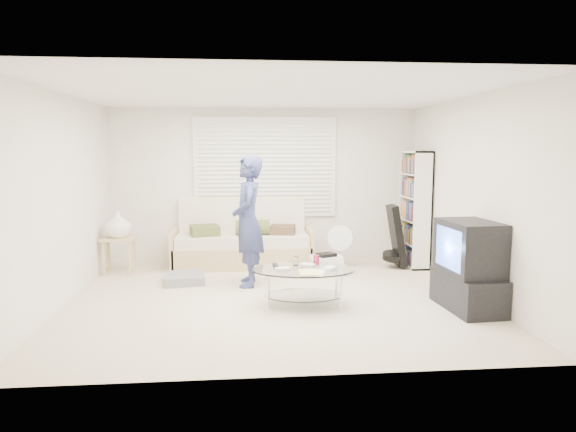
{
  "coord_description": "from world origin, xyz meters",
  "views": [
    {
      "loc": [
        -0.39,
        -6.21,
        1.83
      ],
      "look_at": [
        0.2,
        0.3,
        0.99
      ],
      "focal_mm": 32.0,
      "sensor_mm": 36.0,
      "label": 1
    }
  ],
  "objects": [
    {
      "name": "grey_floor_pillow",
      "position": [
        -1.2,
        0.85,
        0.06
      ],
      "size": [
        0.61,
        0.61,
        0.12
      ],
      "primitive_type": "cube",
      "rotation": [
        0.0,
        0.0,
        0.15
      ],
      "color": "slate",
      "rests_on": "ground"
    },
    {
      "name": "standing_person",
      "position": [
        -0.31,
        0.64,
        0.88
      ],
      "size": [
        0.42,
        0.64,
        1.76
      ],
      "primitive_type": "imported",
      "rotation": [
        0.0,
        0.0,
        -1.57
      ],
      "color": "navy",
      "rests_on": "ground"
    },
    {
      "name": "floor_fan",
      "position": [
        1.12,
        1.58,
        0.39
      ],
      "size": [
        0.41,
        0.27,
        0.67
      ],
      "color": "white",
      "rests_on": "ground"
    },
    {
      "name": "coffee_table",
      "position": [
        0.33,
        -0.36,
        0.36
      ],
      "size": [
        1.27,
        0.87,
        0.57
      ],
      "color": "silver",
      "rests_on": "ground"
    },
    {
      "name": "window_blinds",
      "position": [
        0.0,
        2.2,
        1.55
      ],
      "size": [
        2.32,
        0.08,
        1.62
      ],
      "color": "silver",
      "rests_on": "ground"
    },
    {
      "name": "futon_sofa",
      "position": [
        -0.38,
        1.88,
        0.35
      ],
      "size": [
        2.19,
        0.88,
        1.07
      ],
      "color": "tan",
      "rests_on": "ground"
    },
    {
      "name": "ground",
      "position": [
        0.0,
        0.0,
        0.0
      ],
      "size": [
        5.0,
        5.0,
        0.0
      ],
      "primitive_type": "plane",
      "color": "#C6B39A",
      "rests_on": "ground"
    },
    {
      "name": "storage_bin",
      "position": [
        0.84,
        1.1,
        0.15
      ],
      "size": [
        0.47,
        0.33,
        0.33
      ],
      "color": "white",
      "rests_on": "ground"
    },
    {
      "name": "tv_unit",
      "position": [
        2.2,
        -0.65,
        0.5
      ],
      "size": [
        0.58,
        0.98,
        1.03
      ],
      "color": "black",
      "rests_on": "ground"
    },
    {
      "name": "bookshelf",
      "position": [
        2.32,
        1.61,
        0.91
      ],
      "size": [
        0.29,
        0.76,
        1.82
      ],
      "color": "white",
      "rests_on": "ground"
    },
    {
      "name": "guitar_case",
      "position": [
        1.99,
        1.46,
        0.43
      ],
      "size": [
        0.35,
        0.36,
        0.97
      ],
      "color": "black",
      "rests_on": "ground"
    },
    {
      "name": "side_table",
      "position": [
        -2.22,
        1.5,
        0.7
      ],
      "size": [
        0.48,
        0.38,
        0.94
      ],
      "color": "tan",
      "rests_on": "ground"
    },
    {
      "name": "room_shell",
      "position": [
        0.0,
        0.48,
        1.63
      ],
      "size": [
        5.02,
        4.52,
        2.51
      ],
      "color": "silver",
      "rests_on": "ground"
    }
  ]
}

